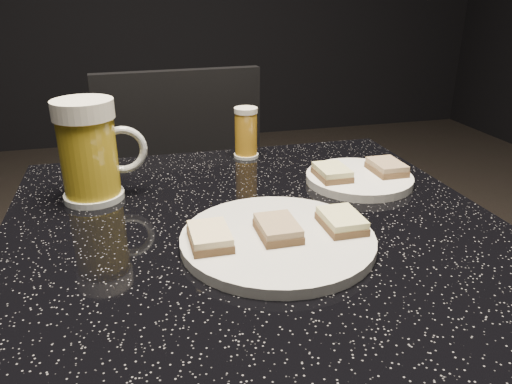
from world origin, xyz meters
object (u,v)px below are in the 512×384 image
table (256,360)px  beer_tumbler (246,133)px  beer_mug (90,151)px  plate_large (278,240)px  plate_small (359,179)px  chair (194,231)px

table → beer_tumbler: size_ratio=7.65×
table → beer_mug: beer_mug is taller
table → beer_mug: bearing=145.0°
beer_mug → table: bearing=-35.0°
plate_large → beer_tumbler: size_ratio=2.59×
table → beer_mug: 0.42m
plate_small → beer_mug: 0.44m
table → chair: bearing=93.6°
beer_mug → chair: size_ratio=0.18×
beer_tumbler → chair: size_ratio=0.11×
beer_tumbler → table: bearing=-101.0°
beer_tumbler → chair: (-0.09, 0.19, -0.30)m
plate_large → beer_tumbler: 0.36m
beer_mug → beer_tumbler: bearing=26.7°
plate_small → beer_tumbler: beer_tumbler is taller
plate_small → beer_mug: size_ratio=1.15×
plate_small → beer_mug: beer_mug is taller
plate_small → beer_mug: (-0.43, 0.04, 0.07)m
beer_tumbler → beer_mug: bearing=-153.3°
beer_mug → beer_tumbler: 0.31m
plate_large → chair: bearing=94.5°
plate_large → beer_mug: (-0.23, 0.22, 0.07)m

